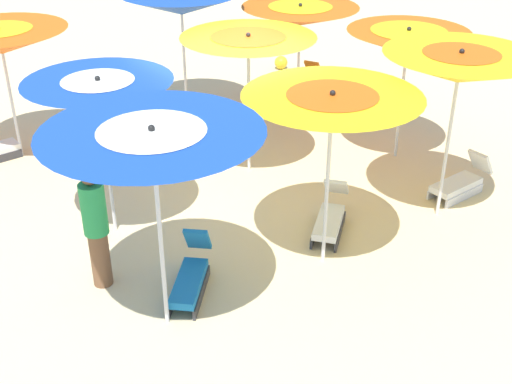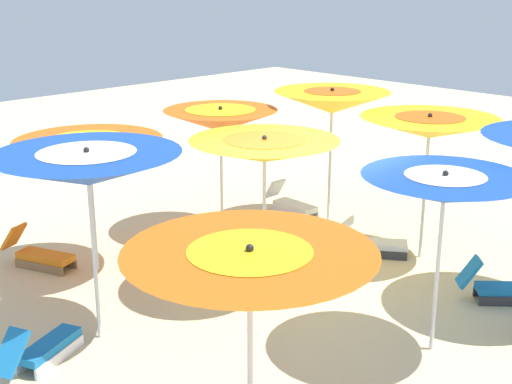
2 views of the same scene
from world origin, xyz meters
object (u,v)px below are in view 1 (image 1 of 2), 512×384
at_px(beach_umbrella_1, 332,108).
at_px(lounger_1, 190,277).
at_px(lounger_0, 330,217).
at_px(beach_umbrella_5, 408,42).
at_px(beach_ball, 281,63).
at_px(beach_umbrella_8, 300,16).
at_px(lounger_5, 303,86).
at_px(lounger_4, 460,182).
at_px(beach_umbrella_2, 459,68).
at_px(beach_umbrella_6, 0,41).
at_px(beach_umbrella_4, 248,47).
at_px(beachgoer_0, 96,226).
at_px(beach_umbrella_7, 181,3).
at_px(beach_umbrella_0, 153,146).
at_px(beach_umbrella_3, 99,92).
at_px(lounger_2, 159,97).

xyz_separation_m(beach_umbrella_1, lounger_1, (1.71, -0.56, -1.94)).
bearing_deg(lounger_1, lounger_0, 134.43).
height_order(beach_umbrella_5, beach_ball, beach_umbrella_5).
relative_size(beach_umbrella_8, lounger_5, 1.74).
relative_size(lounger_0, lounger_4, 1.10).
xyz_separation_m(beach_umbrella_2, beach_umbrella_6, (3.94, -5.80, -0.22)).
relative_size(beach_umbrella_4, beachgoer_0, 1.43).
bearing_deg(beach_umbrella_7, lounger_5, 167.78).
xyz_separation_m(beach_umbrella_4, lounger_4, (-1.97, 2.72, -1.88)).
bearing_deg(beach_umbrella_5, beach_umbrella_1, 24.69).
relative_size(lounger_5, beach_ball, 4.11).
distance_m(beach_umbrella_2, lounger_5, 5.54).
relative_size(lounger_4, lounger_5, 0.90).
xyz_separation_m(beach_umbrella_1, beach_umbrella_4, (-0.91, -2.68, -0.06)).
xyz_separation_m(beach_umbrella_1, lounger_0, (-0.60, -0.48, -1.94)).
xyz_separation_m(beach_umbrella_0, beach_umbrella_8, (-5.49, -3.77, -0.33)).
distance_m(beach_umbrella_1, beach_umbrella_3, 2.98).
relative_size(beach_umbrella_0, lounger_5, 1.97).
distance_m(beach_umbrella_4, beach_umbrella_6, 3.97).
height_order(beach_umbrella_8, lounger_0, beach_umbrella_8).
relative_size(beach_umbrella_0, beach_umbrella_6, 1.09).
height_order(beach_umbrella_4, beachgoer_0, beach_umbrella_4).
bearing_deg(beach_umbrella_3, beach_umbrella_0, 76.39).
xyz_separation_m(beach_umbrella_6, lounger_0, (-2.41, 5.09, -1.81)).
bearing_deg(beach_umbrella_5, beach_umbrella_0, 12.52).
relative_size(beach_umbrella_0, beach_ball, 8.07).
bearing_deg(beach_umbrella_2, lounger_4, -166.89).
bearing_deg(lounger_0, beach_umbrella_5, 164.70).
bearing_deg(beach_umbrella_1, beach_umbrella_2, 173.95).
height_order(beach_umbrella_4, lounger_4, beach_umbrella_4).
bearing_deg(lounger_1, beach_umbrella_2, 124.81).
distance_m(beach_umbrella_0, beach_umbrella_3, 2.23).
bearing_deg(lounger_4, beach_umbrella_6, -48.26).
relative_size(lounger_1, beach_ball, 3.58).
xyz_separation_m(beach_umbrella_0, beach_umbrella_4, (-3.17, -2.42, -0.16)).
relative_size(lounger_5, beachgoer_0, 0.78).
bearing_deg(lounger_1, beachgoer_0, -91.15).
bearing_deg(beach_umbrella_7, beach_umbrella_1, 75.19).
xyz_separation_m(lounger_2, beach_ball, (-3.47, -0.22, -0.06)).
xyz_separation_m(beach_umbrella_8, beachgoer_0, (5.70, 2.63, -1.07)).
distance_m(beach_umbrella_2, beach_umbrella_3, 4.68).
bearing_deg(beach_ball, beach_umbrella_5, 72.01).
bearing_deg(lounger_2, beach_umbrella_6, -105.75).
relative_size(lounger_4, beachgoer_0, 0.70).
relative_size(beach_umbrella_8, beach_ball, 7.16).
distance_m(beach_umbrella_2, lounger_2, 6.60).
relative_size(beach_umbrella_2, lounger_4, 2.21).
xyz_separation_m(beach_umbrella_2, beach_umbrella_5, (-1.06, -1.69, -0.24)).
bearing_deg(beach_umbrella_4, beach_umbrella_2, 112.76).
height_order(beach_umbrella_8, lounger_1, beach_umbrella_8).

